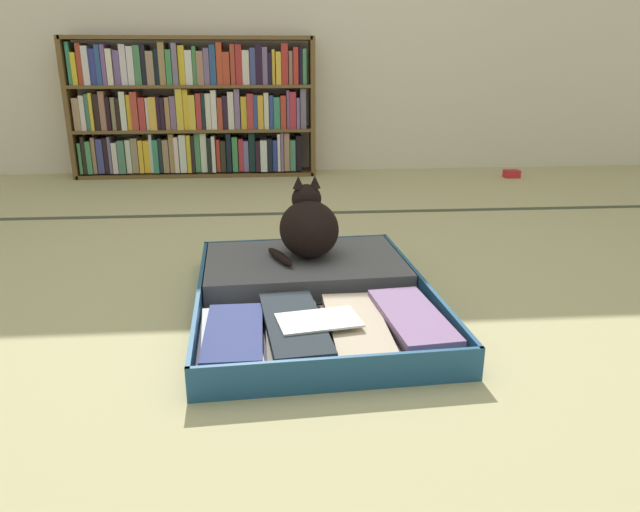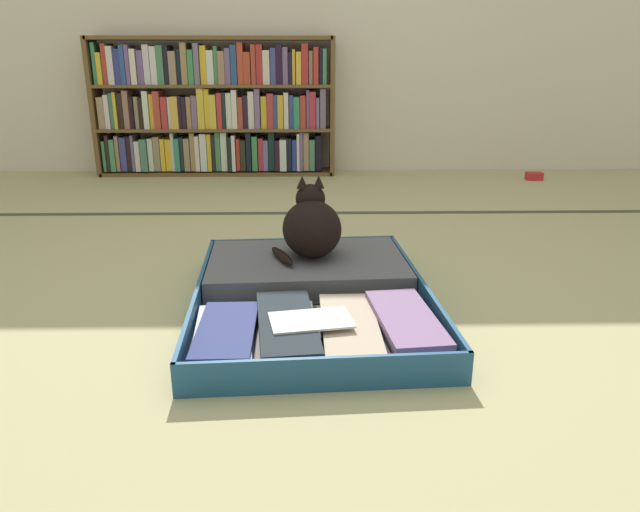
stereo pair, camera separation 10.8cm
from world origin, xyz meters
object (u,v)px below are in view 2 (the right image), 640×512
at_px(open_suitcase, 312,292).
at_px(black_cat, 311,227).
at_px(bookshelf, 214,109).
at_px(small_red_pouch, 534,176).

bearing_deg(open_suitcase, black_cat, 89.98).
height_order(bookshelf, black_cat, bookshelf).
bearing_deg(small_red_pouch, black_cat, -129.53).
xyz_separation_m(open_suitcase, black_cat, (0.00, 0.23, 0.15)).
xyz_separation_m(open_suitcase, small_red_pouch, (1.48, 2.01, -0.01)).
relative_size(open_suitcase, small_red_pouch, 10.19).
bearing_deg(open_suitcase, small_red_pouch, 53.77).
distance_m(open_suitcase, black_cat, 0.27).
bearing_deg(black_cat, small_red_pouch, 50.47).
relative_size(bookshelf, black_cat, 5.52).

